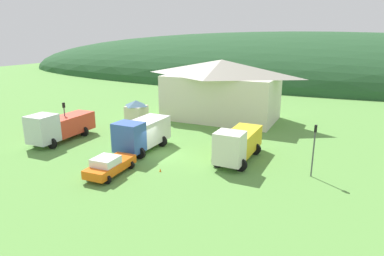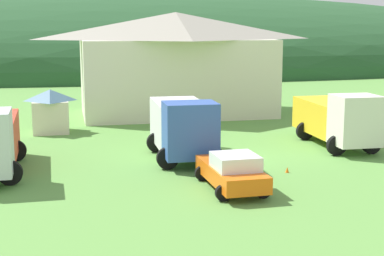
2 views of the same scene
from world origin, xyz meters
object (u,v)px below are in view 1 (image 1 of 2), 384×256
(box_truck_blue, at_px, (142,133))
(traffic_cone_near_pickup, at_px, (134,159))
(traffic_cone_mid_row, at_px, (160,172))
(service_pickup_orange, at_px, (110,165))
(tow_truck_silver, at_px, (59,126))
(traffic_light_west, at_px, (65,116))
(heavy_rig_striped, at_px, (238,143))
(depot_building, at_px, (221,89))
(traffic_light_east, at_px, (314,146))
(play_shed_cream, at_px, (136,111))

(box_truck_blue, relative_size, traffic_cone_near_pickup, 10.83)
(box_truck_blue, distance_m, traffic_cone_mid_row, 6.16)
(service_pickup_orange, distance_m, traffic_cone_near_pickup, 3.87)
(tow_truck_silver, height_order, traffic_light_west, traffic_light_west)
(tow_truck_silver, height_order, heavy_rig_striped, tow_truck_silver)
(tow_truck_silver, bearing_deg, box_truck_blue, 95.81)
(heavy_rig_striped, distance_m, traffic_cone_near_pickup, 9.61)
(heavy_rig_striped, height_order, traffic_cone_mid_row, heavy_rig_striped)
(traffic_cone_mid_row, bearing_deg, depot_building, 95.25)
(service_pickup_orange, xyz_separation_m, traffic_light_east, (15.03, 6.61, 1.81))
(tow_truck_silver, xyz_separation_m, traffic_cone_mid_row, (13.98, -2.74, -1.71))
(box_truck_blue, bearing_deg, traffic_cone_mid_row, 48.62)
(box_truck_blue, xyz_separation_m, traffic_cone_near_pickup, (0.74, -2.47, -1.79))
(box_truck_blue, bearing_deg, heavy_rig_striped, 98.46)
(box_truck_blue, bearing_deg, play_shed_cream, -142.49)
(depot_building, bearing_deg, box_truck_blue, -99.38)
(depot_building, distance_m, traffic_light_west, 20.03)
(play_shed_cream, relative_size, traffic_light_west, 0.71)
(play_shed_cream, bearing_deg, service_pickup_orange, -63.20)
(traffic_cone_near_pickup, distance_m, traffic_cone_mid_row, 3.91)
(traffic_light_west, height_order, traffic_light_east, traffic_light_east)
(tow_truck_silver, relative_size, traffic_cone_mid_row, 14.06)
(service_pickup_orange, relative_size, traffic_cone_near_pickup, 7.92)
(play_shed_cream, relative_size, service_pickup_orange, 0.59)
(play_shed_cream, distance_m, tow_truck_silver, 10.95)
(traffic_light_east, bearing_deg, service_pickup_orange, -156.25)
(depot_building, bearing_deg, tow_truck_silver, -126.05)
(service_pickup_orange, xyz_separation_m, traffic_light_west, (-10.82, 6.18, 1.64))
(play_shed_cream, xyz_separation_m, box_truck_blue, (6.98, -9.40, 0.32))
(play_shed_cream, xyz_separation_m, traffic_light_west, (-2.92, -9.46, 0.99))
(play_shed_cream, bearing_deg, traffic_light_west, -107.14)
(box_truck_blue, bearing_deg, traffic_cone_near_pickup, 17.53)
(play_shed_cream, height_order, traffic_light_east, traffic_light_east)
(tow_truck_silver, distance_m, traffic_cone_near_pickup, 10.58)
(play_shed_cream, distance_m, traffic_light_west, 9.95)
(traffic_light_east, bearing_deg, depot_building, 131.44)
(service_pickup_orange, distance_m, traffic_light_east, 16.52)
(depot_building, relative_size, tow_truck_silver, 1.98)
(traffic_light_east, relative_size, traffic_cone_near_pickup, 7.01)
(heavy_rig_striped, bearing_deg, depot_building, -153.40)
(play_shed_cream, xyz_separation_m, traffic_cone_mid_row, (11.34, -13.36, -1.47))
(service_pickup_orange, distance_m, traffic_light_west, 12.57)
(depot_building, xyz_separation_m, traffic_light_east, (13.38, -15.16, -1.48))
(box_truck_blue, xyz_separation_m, heavy_rig_striped, (9.44, 1.25, -0.13))
(tow_truck_silver, distance_m, heavy_rig_striped, 19.22)
(play_shed_cream, relative_size, traffic_cone_near_pickup, 4.65)
(box_truck_blue, xyz_separation_m, traffic_cone_mid_row, (4.36, -3.96, -1.79))
(heavy_rig_striped, height_order, service_pickup_orange, heavy_rig_striped)
(traffic_light_west, relative_size, traffic_light_east, 0.93)
(service_pickup_orange, height_order, traffic_cone_near_pickup, service_pickup_orange)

